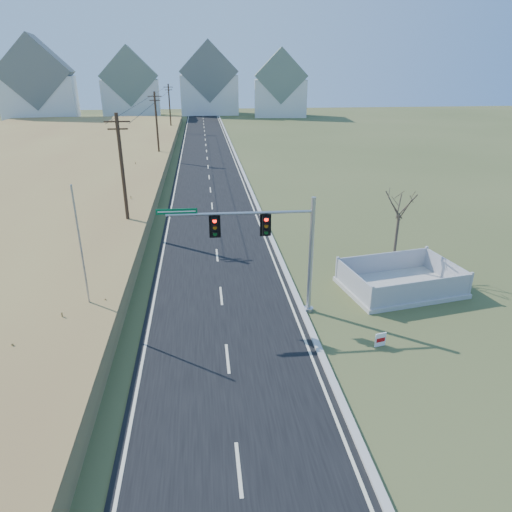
{
  "coord_description": "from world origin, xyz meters",
  "views": [
    {
      "loc": [
        -0.72,
        -18.81,
        11.91
      ],
      "look_at": [
        1.68,
        1.54,
        3.4
      ],
      "focal_mm": 32.0,
      "sensor_mm": 36.0,
      "label": 1
    }
  ],
  "objects_px": {
    "traffic_signal_mast": "(275,243)",
    "open_sign": "(380,340)",
    "fence_enclosure": "(400,285)",
    "bare_tree": "(400,204)",
    "flagpole": "(85,273)"
  },
  "relations": [
    {
      "from": "traffic_signal_mast",
      "to": "flagpole",
      "type": "relative_size",
      "value": 1.09
    },
    {
      "from": "fence_enclosure",
      "to": "open_sign",
      "type": "distance_m",
      "value": 6.44
    },
    {
      "from": "flagpole",
      "to": "bare_tree",
      "type": "xyz_separation_m",
      "value": [
        17.42,
        4.6,
        1.54
      ]
    },
    {
      "from": "fence_enclosure",
      "to": "bare_tree",
      "type": "height_order",
      "value": "bare_tree"
    },
    {
      "from": "fence_enclosure",
      "to": "open_sign",
      "type": "height_order",
      "value": "fence_enclosure"
    },
    {
      "from": "traffic_signal_mast",
      "to": "flagpole",
      "type": "xyz_separation_m",
      "value": [
        -9.19,
        -0.24,
        -1.04
      ]
    },
    {
      "from": "traffic_signal_mast",
      "to": "open_sign",
      "type": "xyz_separation_m",
      "value": [
        4.34,
        -3.73,
        -3.52
      ]
    },
    {
      "from": "traffic_signal_mast",
      "to": "flagpole",
      "type": "height_order",
      "value": "flagpole"
    },
    {
      "from": "traffic_signal_mast",
      "to": "open_sign",
      "type": "relative_size",
      "value": 11.33
    },
    {
      "from": "open_sign",
      "to": "bare_tree",
      "type": "xyz_separation_m",
      "value": [
        3.89,
        8.08,
        4.03
      ]
    },
    {
      "from": "flagpole",
      "to": "fence_enclosure",
      "type": "bearing_deg",
      "value": 6.96
    },
    {
      "from": "traffic_signal_mast",
      "to": "flagpole",
      "type": "bearing_deg",
      "value": -177.06
    },
    {
      "from": "open_sign",
      "to": "flagpole",
      "type": "height_order",
      "value": "flagpole"
    },
    {
      "from": "bare_tree",
      "to": "fence_enclosure",
      "type": "bearing_deg",
      "value": -103.27
    },
    {
      "from": "flagpole",
      "to": "bare_tree",
      "type": "relative_size",
      "value": 1.31
    }
  ]
}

